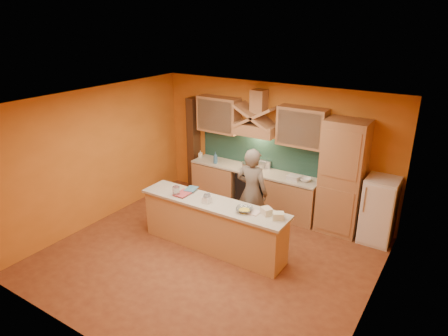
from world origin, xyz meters
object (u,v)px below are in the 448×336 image
Objects in this scene: stove at (253,189)px; person at (252,192)px; kitchen_scale at (207,200)px; mixing_bowl at (244,210)px; fridge at (379,210)px.

person reaches higher than stove.
mixing_bowl is (0.75, 0.05, -0.02)m from kitchen_scale.
mixing_bowl is at bearing -65.73° from stove.
fridge reaches higher than kitchen_scale.
person is at bearing -63.05° from stove.
mixing_bowl reaches higher than stove.
stove is at bearing 94.91° from kitchen_scale.
kitchen_scale is (-0.42, -0.92, 0.11)m from person.
stove is 6.71× the size of kitchen_scale.
kitchen_scale is at bearing -86.60° from stove.
fridge is 9.69× the size of kitchen_scale.
kitchen_scale is (-2.58, -1.97, 0.35)m from fridge.
mixing_bowl is (0.33, -0.86, 0.09)m from person.
mixing_bowl is (0.86, -1.92, 0.53)m from stove.
kitchen_scale reaches higher than mixing_bowl.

